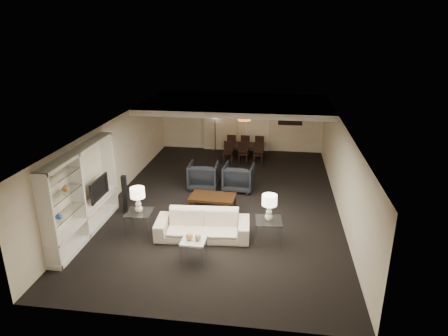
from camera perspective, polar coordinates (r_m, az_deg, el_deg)
floor at (r=12.69m, az=0.00°, el=-4.67°), size 11.00×11.00×0.00m
ceiling at (r=11.86m, az=0.00°, el=6.37°), size 7.00×11.00×0.02m
wall_back at (r=17.47m, az=2.49°, el=6.58°), size 7.00×0.02×2.50m
wall_front at (r=7.34m, az=-6.05°, el=-13.55°), size 7.00×0.02×2.50m
wall_left at (r=13.14m, az=-15.31°, el=1.33°), size 0.02×11.00×2.50m
wall_right at (r=12.27m, az=16.42°, el=-0.11°), size 0.02×11.00×2.50m
ceiling_soffit at (r=15.28m, az=1.82°, el=9.06°), size 7.00×4.00×0.20m
curtains at (r=17.51m, az=-0.49°, el=6.46°), size 1.50×0.12×2.40m
door at (r=17.44m, az=4.77°, el=5.83°), size 0.90×0.05×2.10m
painting at (r=17.30m, az=9.48°, el=7.21°), size 0.95×0.04×0.65m
media_unit at (r=10.89m, az=-19.53°, el=-3.45°), size 0.38×3.40×2.35m
pendant_light at (r=15.35m, az=2.92°, el=7.26°), size 0.52×0.52×0.24m
sofa at (r=10.48m, az=-3.07°, el=-8.15°), size 2.49×1.12×0.71m
coffee_table at (r=11.94m, az=-1.62°, el=-5.06°), size 1.37×0.85×0.48m
armchair_left at (r=13.50m, az=-2.97°, el=-1.07°), size 1.00×1.02×0.90m
armchair_right at (r=13.34m, az=2.10°, el=-1.32°), size 1.03×1.06×0.90m
side_table_left at (r=10.93m, az=-11.94°, el=-7.62°), size 0.70×0.70×0.62m
side_table_right at (r=10.35m, az=6.33°, el=-8.93°), size 0.72×0.72×0.62m
table_lamp_left at (r=10.64m, az=-12.19°, el=-4.49°), size 0.40×0.40×0.69m
table_lamp_right at (r=10.05m, az=6.48°, el=-5.67°), size 0.42×0.42×0.69m
marble_table at (r=9.59m, az=-4.32°, el=-11.62°), size 0.57×0.57×0.55m
gold_gourd_a at (r=9.42m, az=-4.98°, el=-9.67°), size 0.18×0.18×0.18m
gold_gourd_b at (r=9.39m, az=-3.77°, el=-9.83°), size 0.16×0.16×0.16m
television at (r=11.48m, az=-17.84°, el=-2.75°), size 1.02×0.13×0.59m
vase_blue at (r=9.96m, az=-22.57°, el=-6.32°), size 0.15×0.15×0.16m
vase_amber at (r=10.11m, az=-21.72°, el=-2.63°), size 0.17×0.17×0.18m
floor_speaker at (r=12.03m, az=-13.97°, el=-3.70°), size 0.13×0.13×1.17m
dining_table at (r=16.55m, az=2.91°, el=2.35°), size 1.64×0.92×0.57m
chair_nl at (r=15.96m, az=0.57°, el=2.22°), size 0.41×0.41×0.85m
chair_nm at (r=15.90m, az=2.71°, el=2.13°), size 0.43×0.43×0.85m
chair_nr at (r=15.86m, az=4.87°, el=2.03°), size 0.42×0.42×0.85m
chair_fl at (r=17.19m, az=1.12°, el=3.53°), size 0.40×0.40×0.85m
chair_fm at (r=17.13m, az=3.12°, el=3.45°), size 0.41×0.41×0.85m
chair_fr at (r=17.10m, az=5.12°, el=3.36°), size 0.41×0.41×0.85m
floor_lamp at (r=17.42m, az=-1.28°, el=5.17°), size 0.29×0.29×1.68m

